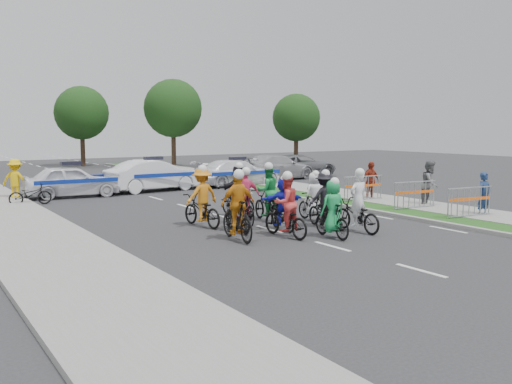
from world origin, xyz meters
TOP-DOWN VIEW (x-y plane):
  - ground at (0.00, 0.00)m, footprint 90.00×90.00m
  - curb_right at (5.10, 5.00)m, footprint 0.20×60.00m
  - grass_strip at (5.80, 5.00)m, footprint 1.20×60.00m
  - sidewalk_right at (7.60, 5.00)m, footprint 2.40×60.00m
  - sidewalk_left at (-6.50, 5.00)m, footprint 3.00×60.00m
  - rider_0 at (2.00, 1.25)m, footprint 0.66×1.89m
  - rider_1 at (0.76, 0.92)m, footprint 0.77×1.69m
  - rider_2 at (-0.28, 1.74)m, footprint 0.83×1.91m
  - rider_3 at (-1.69, 2.05)m, footprint 1.04×1.95m
  - rider_4 at (1.61, 2.35)m, footprint 1.10×1.87m
  - rider_5 at (0.25, 2.63)m, footprint 1.40×1.67m
  - rider_6 at (-1.00, 3.24)m, footprint 0.86×1.87m
  - rider_7 at (2.17, 3.55)m, footprint 0.72×1.62m
  - rider_8 at (0.79, 4.31)m, footprint 0.96×2.02m
  - rider_9 at (-0.17, 4.17)m, footprint 1.00×1.84m
  - rider_10 at (-1.53, 4.55)m, footprint 1.16×2.00m
  - rider_11 at (0.40, 5.55)m, footprint 1.58×1.89m
  - police_car_0 at (-2.99, 14.45)m, footprint 4.34×2.03m
  - police_car_1 at (1.05, 14.75)m, footprint 4.82×2.17m
  - police_car_2 at (5.75, 14.62)m, footprint 4.90×2.24m
  - civilian_sedan at (9.47, 16.40)m, footprint 5.35×2.77m
  - civilian_suv at (11.70, 17.17)m, footprint 5.18×2.60m
  - spectator_0 at (7.64, 0.95)m, footprint 0.59×0.40m
  - spectator_1 at (8.04, 3.68)m, footprint 1.09×0.99m
  - spectator_2 at (7.44, 6.37)m, footprint 0.98×0.41m
  - marshal_hiviz at (-5.30, 14.66)m, footprint 1.32×1.18m
  - barrier_0 at (6.70, 0.85)m, footprint 2.04×0.71m
  - barrier_1 at (6.70, 3.25)m, footprint 2.04×0.69m
  - barrier_2 at (6.70, 6.02)m, footprint 2.03×0.63m
  - cone_0 at (4.09, 9.17)m, footprint 0.40×0.40m
  - cone_1 at (6.30, 12.28)m, footprint 0.40×0.40m
  - parked_bike at (-5.09, 12.73)m, footprint 1.67×0.70m
  - tree_1 at (9.00, 30.00)m, footprint 4.55×4.55m
  - tree_2 at (18.00, 26.00)m, footprint 3.85×3.85m
  - tree_4 at (3.00, 34.00)m, footprint 4.20×4.20m

SIDE VIEW (x-z plane):
  - ground at x=0.00m, z-range 0.00..0.00m
  - grass_strip at x=5.80m, z-range 0.00..0.11m
  - curb_right at x=5.10m, z-range 0.00..0.12m
  - sidewalk_right at x=7.60m, z-range 0.00..0.13m
  - sidewalk_left at x=-6.50m, z-range 0.00..0.13m
  - cone_0 at x=4.09m, z-range -0.01..0.69m
  - cone_1 at x=6.30m, z-range -0.01..0.69m
  - parked_bike at x=-5.09m, z-range 0.00..0.86m
  - barrier_0 at x=6.70m, z-range 0.00..1.12m
  - barrier_1 at x=6.70m, z-range 0.00..1.12m
  - barrier_2 at x=6.70m, z-range 0.00..1.12m
  - rider_6 at x=-1.00m, z-range -0.31..1.53m
  - rider_0 at x=2.00m, z-range -0.33..1.60m
  - rider_7 at x=2.17m, z-range -0.18..1.52m
  - rider_1 at x=0.76m, z-range -0.19..1.55m
  - police_car_2 at x=5.75m, z-range 0.00..1.39m
  - civilian_suv at x=11.70m, z-range 0.00..1.41m
  - rider_2 at x=-0.28m, z-range -0.25..1.66m
  - rider_4 at x=1.61m, z-range -0.20..1.63m
  - police_car_0 at x=-2.99m, z-range 0.00..1.44m
  - rider_9 at x=-0.17m, z-range -0.22..1.65m
  - rider_5 at x=0.25m, z-range -0.13..1.57m
  - rider_8 at x=0.79m, z-range -0.26..1.72m
  - civilian_sedan at x=9.47m, z-range 0.00..1.48m
  - rider_10 at x=-1.53m, z-range -0.23..1.74m
  - rider_3 at x=-1.69m, z-range -0.24..1.77m
  - police_car_1 at x=1.05m, z-range 0.00..1.53m
  - spectator_0 at x=7.64m, z-range 0.00..1.58m
  - rider_11 at x=0.40m, z-range -0.16..1.77m
  - spectator_2 at x=7.44m, z-range 0.00..1.67m
  - marshal_hiviz at x=-5.30m, z-range 0.00..1.77m
  - spectator_1 at x=8.04m, z-range 0.00..1.83m
  - tree_2 at x=18.00m, z-range 0.95..6.72m
  - tree_4 at x=3.00m, z-range 1.04..7.34m
  - tree_1 at x=9.00m, z-range 1.12..7.95m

